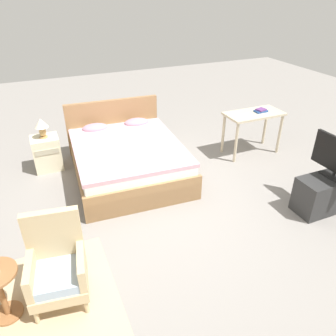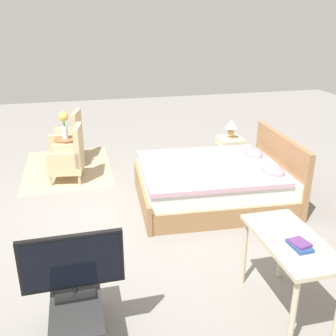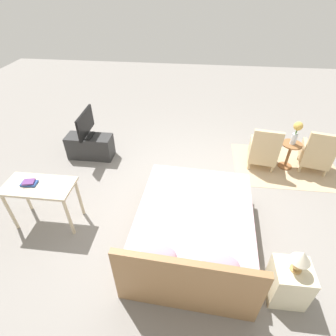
# 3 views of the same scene
# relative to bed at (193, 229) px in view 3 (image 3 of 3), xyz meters

# --- Properties ---
(ground_plane) EXTENTS (16.00, 16.00, 0.00)m
(ground_plane) POSITION_rel_bed_xyz_m (0.21, -1.19, -0.30)
(ground_plane) COLOR gray
(floor_rug) EXTENTS (2.10, 1.50, 0.01)m
(floor_rug) POSITION_rel_bed_xyz_m (-1.86, -2.14, -0.29)
(floor_rug) COLOR tan
(floor_rug) RESTS_ON ground_plane
(bed) EXTENTS (1.80, 2.23, 0.96)m
(bed) POSITION_rel_bed_xyz_m (0.00, 0.00, 0.00)
(bed) COLOR #997047
(bed) RESTS_ON ground_plane
(armchair_by_window_left) EXTENTS (0.64, 0.64, 0.92)m
(armchair_by_window_left) POSITION_rel_bed_xyz_m (-2.36, -2.08, 0.08)
(armchair_by_window_left) COLOR #CCB284
(armchair_by_window_left) RESTS_ON floor_rug
(armchair_by_window_right) EXTENTS (0.61, 0.61, 0.92)m
(armchair_by_window_right) POSITION_rel_bed_xyz_m (-1.33, -2.08, 0.08)
(armchair_by_window_right) COLOR #CCB284
(armchair_by_window_right) RESTS_ON floor_rug
(side_table) EXTENTS (0.40, 0.40, 0.57)m
(side_table) POSITION_rel_bed_xyz_m (-1.86, -2.12, 0.06)
(side_table) COLOR #936038
(side_table) RESTS_ON ground_plane
(flower_vase) EXTENTS (0.17, 0.17, 0.48)m
(flower_vase) POSITION_rel_bed_xyz_m (-1.86, -2.12, 0.56)
(flower_vase) COLOR silver
(flower_vase) RESTS_ON side_table
(nightstand) EXTENTS (0.44, 0.41, 0.58)m
(nightstand) POSITION_rel_bed_xyz_m (-1.18, 0.69, -0.01)
(nightstand) COLOR beige
(nightstand) RESTS_ON ground_plane
(table_lamp) EXTENTS (0.22, 0.22, 0.33)m
(table_lamp) POSITION_rel_bed_xyz_m (-1.18, 0.69, 0.49)
(table_lamp) COLOR tan
(table_lamp) RESTS_ON nightstand
(tv_stand) EXTENTS (0.96, 0.40, 0.51)m
(tv_stand) POSITION_rel_bed_xyz_m (2.30, -2.03, -0.04)
(tv_stand) COLOR #2D2D2D
(tv_stand) RESTS_ON ground_plane
(tv_flatscreen) EXTENTS (0.21, 0.80, 0.54)m
(tv_flatscreen) POSITION_rel_bed_xyz_m (2.30, -2.03, 0.49)
(tv_flatscreen) COLOR black
(tv_flatscreen) RESTS_ON tv_stand
(vanity_desk) EXTENTS (1.04, 0.52, 0.78)m
(vanity_desk) POSITION_rel_bed_xyz_m (2.33, -0.16, 0.36)
(vanity_desk) COLOR beige
(vanity_desk) RESTS_ON ground_plane
(book_stack) EXTENTS (0.23, 0.16, 0.06)m
(book_stack) POSITION_rel_bed_xyz_m (2.47, -0.17, 0.50)
(book_stack) COLOR #284C8E
(book_stack) RESTS_ON vanity_desk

